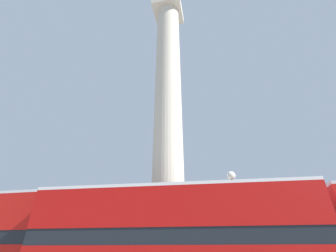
# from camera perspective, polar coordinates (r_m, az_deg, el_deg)

# --- Properties ---
(monument_column) EXTENTS (5.69, 5.69, 24.80)m
(monument_column) POSITION_cam_1_polar(r_m,az_deg,el_deg) (15.85, -0.00, -2.77)
(monument_column) COLOR #BCB29E
(monument_column) RESTS_ON ground_plane
(bus_c) EXTENTS (10.88, 3.37, 4.26)m
(bus_c) POSITION_cam_1_polar(r_m,az_deg,el_deg) (9.64, 1.51, -27.01)
(bus_c) COLOR #A80F0C
(bus_c) RESTS_ON ground_plane
(street_lamp) EXTENTS (0.44, 0.44, 5.73)m
(street_lamp) POSITION_cam_1_polar(r_m,az_deg,el_deg) (12.23, 17.23, -21.81)
(street_lamp) COLOR black
(street_lamp) RESTS_ON ground_plane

